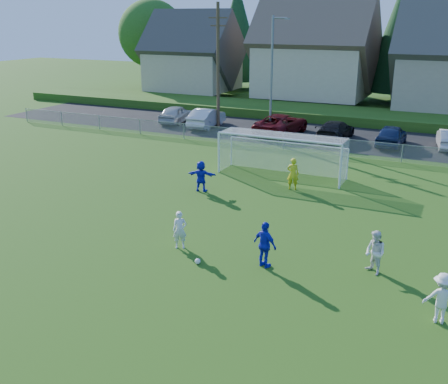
{
  "coord_description": "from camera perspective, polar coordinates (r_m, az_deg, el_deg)",
  "views": [
    {
      "loc": [
        9.56,
        -12.26,
        8.96
      ],
      "look_at": [
        0.0,
        8.0,
        1.4
      ],
      "focal_mm": 42.0,
      "sensor_mm": 36.0,
      "label": 1
    }
  ],
  "objects": [
    {
      "name": "player_white_a",
      "position": [
        21.19,
        -4.83,
        -4.14
      ],
      "size": [
        0.67,
        0.6,
        1.55
      ],
      "primitive_type": "imported",
      "rotation": [
        0.0,
        0.0,
        0.49
      ],
      "color": "silver",
      "rests_on": "ground"
    },
    {
      "name": "utility_pole",
      "position": [
        43.81,
        -0.65,
        13.65
      ],
      "size": [
        1.6,
        0.26,
        10.0
      ],
      "color": "#473321",
      "rests_on": "ground"
    },
    {
      "name": "tree_row",
      "position": [
        61.62,
        18.02,
        15.87
      ],
      "size": [
        65.98,
        12.36,
        13.8
      ],
      "color": "#382616",
      "rests_on": "ground"
    },
    {
      "name": "grass_embankment",
      "position": [
        48.97,
        13.75,
        8.05
      ],
      "size": [
        70.0,
        6.0,
        0.8
      ],
      "primitive_type": "cube",
      "color": "#1E420F",
      "rests_on": "ground"
    },
    {
      "name": "car_a",
      "position": [
        46.72,
        -5.25,
        8.46
      ],
      "size": [
        2.34,
        4.65,
        1.52
      ],
      "primitive_type": "imported",
      "rotation": [
        0.0,
        0.0,
        3.27
      ],
      "color": "#A4A8AB",
      "rests_on": "ground"
    },
    {
      "name": "asphalt_lot",
      "position": [
        41.86,
        11.53,
        5.92
      ],
      "size": [
        60.0,
        60.0,
        0.0
      ],
      "primitive_type": "plane",
      "color": "black",
      "rests_on": "ground"
    },
    {
      "name": "player_white_c",
      "position": [
        17.51,
        22.62,
        -10.63
      ],
      "size": [
        1.12,
        0.71,
        1.65
      ],
      "primitive_type": "imported",
      "rotation": [
        0.0,
        0.0,
        3.24
      ],
      "color": "silver",
      "rests_on": "ground"
    },
    {
      "name": "player_blue_a",
      "position": [
        19.57,
        4.49,
        -5.75
      ],
      "size": [
        1.14,
        0.79,
        1.79
      ],
      "primitive_type": "imported",
      "rotation": [
        0.0,
        0.0,
        2.77
      ],
      "color": "#131BB7",
      "rests_on": "ground"
    },
    {
      "name": "goalkeeper",
      "position": [
        28.43,
        7.51,
        1.97
      ],
      "size": [
        0.73,
        0.58,
        1.76
      ],
      "primitive_type": "imported",
      "rotation": [
        0.0,
        0.0,
        3.41
      ],
      "color": "gold",
      "rests_on": "ground"
    },
    {
      "name": "car_b",
      "position": [
        44.63,
        -1.91,
        8.09
      ],
      "size": [
        2.01,
        4.91,
        1.58
      ],
      "primitive_type": "imported",
      "rotation": [
        0.0,
        0.0,
        3.21
      ],
      "color": "silver",
      "rests_on": "ground"
    },
    {
      "name": "car_d",
      "position": [
        40.84,
        12.02,
        6.6
      ],
      "size": [
        2.18,
        5.01,
        1.43
      ],
      "primitive_type": "imported",
      "rotation": [
        0.0,
        0.0,
        3.11
      ],
      "color": "black",
      "rests_on": "ground"
    },
    {
      "name": "soccer_goal",
      "position": [
        30.77,
        6.43,
        4.74
      ],
      "size": [
        7.42,
        1.9,
        2.5
      ],
      "color": "white",
      "rests_on": "ground"
    },
    {
      "name": "player_white_b",
      "position": [
        19.84,
        16.13,
        -6.36
      ],
      "size": [
        1.01,
        0.99,
        1.65
      ],
      "primitive_type": "imported",
      "rotation": [
        0.0,
        0.0,
        -0.69
      ],
      "color": "silver",
      "rests_on": "ground"
    },
    {
      "name": "car_c",
      "position": [
        42.09,
        6.26,
        7.37
      ],
      "size": [
        3.23,
        6.06,
        1.62
      ],
      "primitive_type": "imported",
      "rotation": [
        0.0,
        0.0,
        3.05
      ],
      "color": "#54090E",
      "rests_on": "ground"
    },
    {
      "name": "car_e",
      "position": [
        39.87,
        17.76,
        5.9
      ],
      "size": [
        1.84,
        4.49,
        1.53
      ],
      "primitive_type": "imported",
      "rotation": [
        0.0,
        0.0,
        3.13
      ],
      "color": "#142146",
      "rests_on": "ground"
    },
    {
      "name": "soccer_ball",
      "position": [
        20.07,
        -2.89,
        -7.54
      ],
      "size": [
        0.22,
        0.22,
        0.22
      ],
      "primitive_type": "sphere",
      "color": "white",
      "rests_on": "ground"
    },
    {
      "name": "ground",
      "position": [
        17.95,
        -11.21,
        -11.7
      ],
      "size": [
        160.0,
        160.0,
        0.0
      ],
      "primitive_type": "plane",
      "color": "#193D0C",
      "rests_on": "ground"
    },
    {
      "name": "streetlight",
      "position": [
        40.95,
        5.26,
        12.8
      ],
      "size": [
        1.38,
        0.18,
        9.0
      ],
      "color": "slate",
      "rests_on": "ground"
    },
    {
      "name": "houses_row",
      "position": [
        55.27,
        18.1,
        16.09
      ],
      "size": [
        53.9,
        11.45,
        13.27
      ],
      "color": "tan",
      "rests_on": "ground"
    },
    {
      "name": "player_blue_b",
      "position": [
        27.99,
        -2.51,
        1.75
      ],
      "size": [
        1.61,
        0.76,
        1.67
      ],
      "primitive_type": "imported",
      "rotation": [
        0.0,
        0.0,
        3.32
      ],
      "color": "#131BB7",
      "rests_on": "ground"
    },
    {
      "name": "chainlink_fence",
      "position": [
        36.53,
        9.45,
        5.21
      ],
      "size": [
        52.06,
        0.06,
        1.2
      ],
      "color": "gray",
      "rests_on": "ground"
    }
  ]
}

